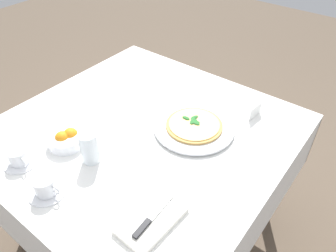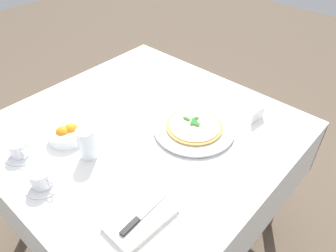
% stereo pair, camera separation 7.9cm
% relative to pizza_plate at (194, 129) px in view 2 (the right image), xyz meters
% --- Properties ---
extents(ground_plane, '(8.00, 8.00, 0.00)m').
position_rel_pizza_plate_xyz_m(ground_plane, '(-0.14, 0.17, -0.76)').
color(ground_plane, brown).
extents(dining_table, '(1.16, 1.16, 0.75)m').
position_rel_pizza_plate_xyz_m(dining_table, '(-0.14, 0.17, -0.14)').
color(dining_table, white).
rests_on(dining_table, ground_plane).
extents(pizza_plate, '(0.34, 0.34, 0.02)m').
position_rel_pizza_plate_xyz_m(pizza_plate, '(0.00, 0.00, 0.00)').
color(pizza_plate, white).
rests_on(pizza_plate, dining_table).
extents(pizza, '(0.24, 0.24, 0.02)m').
position_rel_pizza_plate_xyz_m(pizza, '(0.00, 0.00, 0.01)').
color(pizza, tan).
rests_on(pizza, pizza_plate).
extents(coffee_cup_back_corner, '(0.13, 0.13, 0.06)m').
position_rel_pizza_plate_xyz_m(coffee_cup_back_corner, '(-0.56, 0.41, 0.02)').
color(coffee_cup_back_corner, white).
rests_on(coffee_cup_back_corner, dining_table).
extents(coffee_cup_center_back, '(0.13, 0.13, 0.07)m').
position_rel_pizza_plate_xyz_m(coffee_cup_center_back, '(-0.59, 0.21, 0.02)').
color(coffee_cup_center_back, white).
rests_on(coffee_cup_center_back, dining_table).
extents(water_glass_near_right, '(0.07, 0.07, 0.13)m').
position_rel_pizza_plate_xyz_m(water_glass_near_right, '(-0.39, 0.21, 0.05)').
color(water_glass_near_right, white).
rests_on(water_glass_near_right, dining_table).
extents(napkin_folded, '(0.23, 0.14, 0.02)m').
position_rel_pizza_plate_xyz_m(napkin_folded, '(-0.46, -0.15, -0.00)').
color(napkin_folded, white).
rests_on(napkin_folded, dining_table).
extents(dinner_knife, '(0.20, 0.03, 0.01)m').
position_rel_pizza_plate_xyz_m(dinner_knife, '(-0.46, -0.15, 0.01)').
color(dinner_knife, silver).
rests_on(dinner_knife, napkin_folded).
extents(citrus_bowl, '(0.15, 0.15, 0.07)m').
position_rel_pizza_plate_xyz_m(citrus_bowl, '(-0.39, 0.35, 0.02)').
color(citrus_bowl, white).
rests_on(citrus_bowl, dining_table).
extents(menu_card, '(0.09, 0.01, 0.06)m').
position_rel_pizza_plate_xyz_m(menu_card, '(0.24, -0.16, 0.02)').
color(menu_card, white).
rests_on(menu_card, dining_table).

